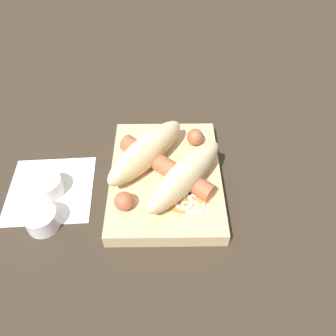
# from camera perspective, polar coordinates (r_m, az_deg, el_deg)

# --- Properties ---
(ground_plane) EXTENTS (3.00, 3.00, 0.00)m
(ground_plane) POSITION_cam_1_polar(r_m,az_deg,el_deg) (0.53, 0.00, -2.51)
(ground_plane) COLOR #33281E
(food_tray) EXTENTS (0.23, 0.17, 0.02)m
(food_tray) POSITION_cam_1_polar(r_m,az_deg,el_deg) (0.52, 0.00, -1.65)
(food_tray) COLOR tan
(food_tray) RESTS_ON ground_plane
(bread_roll) EXTENTS (0.19, 0.19, 0.06)m
(bread_roll) POSITION_cam_1_polar(r_m,az_deg,el_deg) (0.48, -0.00, 0.86)
(bread_roll) COLOR beige
(bread_roll) RESTS_ON food_tray
(sausage) EXTENTS (0.16, 0.15, 0.03)m
(sausage) POSITION_cam_1_polar(r_m,az_deg,el_deg) (0.50, -0.50, 0.29)
(sausage) COLOR #9E5638
(sausage) RESTS_ON food_tray
(pickled_veggies) EXTENTS (0.08, 0.07, 0.01)m
(pickled_veggies) POSITION_cam_1_polar(r_m,az_deg,el_deg) (0.48, 3.94, -4.80)
(pickled_veggies) COLOR orange
(pickled_veggies) RESTS_ON food_tray
(napkin) EXTENTS (0.14, 0.14, 0.00)m
(napkin) POSITION_cam_1_polar(r_m,az_deg,el_deg) (0.55, -19.38, -3.51)
(napkin) COLOR white
(napkin) RESTS_ON ground_plane
(condiment_cup_near) EXTENTS (0.05, 0.05, 0.03)m
(condiment_cup_near) POSITION_cam_1_polar(r_m,az_deg,el_deg) (0.53, -19.86, -3.16)
(condiment_cup_near) COLOR white
(condiment_cup_near) RESTS_ON ground_plane
(condiment_cup_far) EXTENTS (0.05, 0.05, 0.03)m
(condiment_cup_far) POSITION_cam_1_polar(r_m,az_deg,el_deg) (0.50, -20.68, -8.45)
(condiment_cup_far) COLOR white
(condiment_cup_far) RESTS_ON ground_plane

